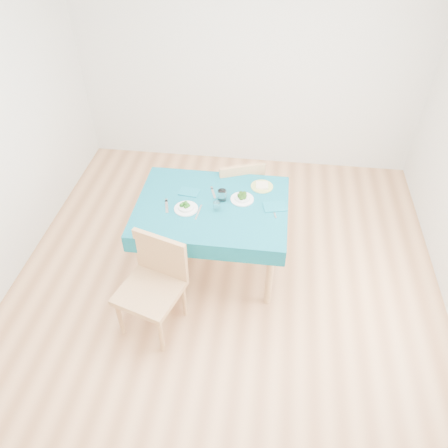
# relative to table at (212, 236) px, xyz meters

# --- Properties ---
(room_shell) EXTENTS (4.02, 4.52, 2.73)m
(room_shell) POSITION_rel_table_xyz_m (0.15, -0.34, 0.97)
(room_shell) COLOR #AA7247
(room_shell) RESTS_ON ground
(table) EXTENTS (1.32, 1.00, 0.76)m
(table) POSITION_rel_table_xyz_m (0.00, 0.00, 0.00)
(table) COLOR #095567
(table) RESTS_ON ground
(chair_near) EXTENTS (0.60, 0.63, 1.17)m
(chair_near) POSITION_rel_table_xyz_m (-0.40, -0.75, 0.21)
(chair_near) COLOR #AF8252
(chair_near) RESTS_ON ground
(chair_far) EXTENTS (0.59, 0.62, 1.11)m
(chair_far) POSITION_rel_table_xyz_m (0.14, 0.69, 0.18)
(chair_far) COLOR #AF8252
(chair_far) RESTS_ON ground
(bowl_near) EXTENTS (0.21, 0.21, 0.06)m
(bowl_near) POSITION_rel_table_xyz_m (-0.21, -0.08, 0.41)
(bowl_near) COLOR white
(bowl_near) RESTS_ON table
(bowl_far) EXTENTS (0.21, 0.21, 0.06)m
(bowl_far) POSITION_rel_table_xyz_m (0.26, 0.11, 0.41)
(bowl_far) COLOR white
(bowl_far) RESTS_ON table
(fork_near) EXTENTS (0.07, 0.18, 0.00)m
(fork_near) POSITION_rel_table_xyz_m (-0.39, -0.07, 0.38)
(fork_near) COLOR silver
(fork_near) RESTS_ON table
(knife_near) EXTENTS (0.03, 0.20, 0.00)m
(knife_near) POSITION_rel_table_xyz_m (-0.10, -0.11, 0.38)
(knife_near) COLOR silver
(knife_near) RESTS_ON table
(fork_far) EXTENTS (0.08, 0.16, 0.00)m
(fork_far) POSITION_rel_table_xyz_m (-0.01, 0.17, 0.38)
(fork_far) COLOR silver
(fork_far) RESTS_ON table
(knife_far) EXTENTS (0.06, 0.20, 0.00)m
(knife_far) POSITION_rel_table_xyz_m (0.54, -0.01, 0.38)
(knife_far) COLOR silver
(knife_far) RESTS_ON table
(napkin_near) EXTENTS (0.19, 0.14, 0.01)m
(napkin_near) POSITION_rel_table_xyz_m (-0.23, 0.15, 0.38)
(napkin_near) COLOR #0D5F71
(napkin_near) RESTS_ON table
(napkin_far) EXTENTS (0.23, 0.18, 0.01)m
(napkin_far) POSITION_rel_table_xyz_m (0.55, 0.04, 0.38)
(napkin_far) COLOR #0D5F71
(napkin_far) RESTS_ON table
(tumbler_center) EXTENTS (0.08, 0.08, 0.10)m
(tumbler_center) POSITION_rel_table_xyz_m (0.08, 0.08, 0.43)
(tumbler_center) COLOR white
(tumbler_center) RESTS_ON table
(tumbler_side) EXTENTS (0.06, 0.06, 0.08)m
(tumbler_side) POSITION_rel_table_xyz_m (0.05, -0.06, 0.42)
(tumbler_side) COLOR white
(tumbler_side) RESTS_ON table
(side_plate) EXTENTS (0.20, 0.20, 0.01)m
(side_plate) POSITION_rel_table_xyz_m (0.42, 0.32, 0.38)
(side_plate) COLOR #B4BD5C
(side_plate) RESTS_ON table
(bread_slice) EXTENTS (0.12, 0.12, 0.02)m
(bread_slice) POSITION_rel_table_xyz_m (0.42, 0.32, 0.40)
(bread_slice) COLOR beige
(bread_slice) RESTS_ON side_plate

